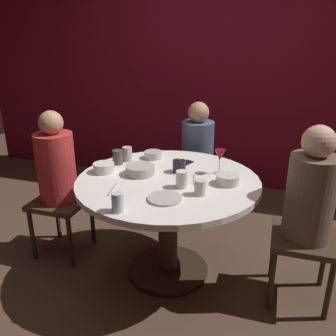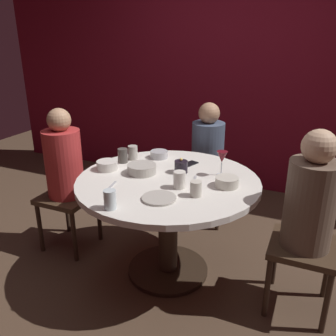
% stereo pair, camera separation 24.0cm
% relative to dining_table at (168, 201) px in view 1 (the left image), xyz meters
% --- Properties ---
extents(ground_plane, '(8.00, 8.00, 0.00)m').
position_rel_dining_table_xyz_m(ground_plane, '(0.00, 0.00, -0.59)').
color(ground_plane, '#4C3828').
extents(back_wall, '(6.00, 0.10, 2.60)m').
position_rel_dining_table_xyz_m(back_wall, '(0.00, 1.86, 0.71)').
color(back_wall, maroon).
rests_on(back_wall, ground).
extents(dining_table, '(1.26, 1.26, 0.76)m').
position_rel_dining_table_xyz_m(dining_table, '(0.00, 0.00, 0.00)').
color(dining_table, silver).
rests_on(dining_table, ground).
extents(seated_diner_left, '(0.40, 0.40, 1.17)m').
position_rel_dining_table_xyz_m(seated_diner_left, '(-0.89, 0.00, 0.13)').
color(seated_diner_left, '#3F2D1E').
rests_on(seated_diner_left, ground).
extents(seated_diner_back, '(0.40, 0.40, 1.13)m').
position_rel_dining_table_xyz_m(seated_diner_back, '(0.00, 0.90, 0.11)').
color(seated_diner_back, '#3F2D1E').
rests_on(seated_diner_back, ground).
extents(seated_diner_right, '(0.40, 0.40, 1.20)m').
position_rel_dining_table_xyz_m(seated_diner_right, '(0.92, 0.00, 0.15)').
color(seated_diner_right, '#3F2D1E').
rests_on(seated_diner_right, ground).
extents(candle_holder, '(0.10, 0.10, 0.11)m').
position_rel_dining_table_xyz_m(candle_holder, '(0.04, 0.15, 0.21)').
color(candle_holder, black).
rests_on(candle_holder, dining_table).
extents(wine_glass, '(0.08, 0.08, 0.18)m').
position_rel_dining_table_xyz_m(wine_glass, '(0.32, 0.21, 0.30)').
color(wine_glass, silver).
rests_on(wine_glass, dining_table).
extents(dinner_plate, '(0.21, 0.21, 0.01)m').
position_rel_dining_table_xyz_m(dinner_plate, '(0.08, -0.31, 0.18)').
color(dinner_plate, '#B2ADA3').
rests_on(dinner_plate, dining_table).
extents(cell_phone, '(0.11, 0.16, 0.01)m').
position_rel_dining_table_xyz_m(cell_phone, '(0.03, 0.33, 0.17)').
color(cell_phone, black).
rests_on(cell_phone, dining_table).
extents(bowl_serving_large, '(0.14, 0.14, 0.06)m').
position_rel_dining_table_xyz_m(bowl_serving_large, '(-0.24, 0.38, 0.20)').
color(bowl_serving_large, '#B7B7BC').
rests_on(bowl_serving_large, dining_table).
extents(bowl_salad_center, '(0.15, 0.15, 0.06)m').
position_rel_dining_table_xyz_m(bowl_salad_center, '(0.40, 0.04, 0.20)').
color(bowl_salad_center, beige).
rests_on(bowl_salad_center, dining_table).
extents(bowl_small_white, '(0.21, 0.21, 0.07)m').
position_rel_dining_table_xyz_m(bowl_small_white, '(-0.21, 0.02, 0.20)').
color(bowl_small_white, '#B2ADA3').
rests_on(bowl_small_white, dining_table).
extents(bowl_sauce_side, '(0.15, 0.15, 0.07)m').
position_rel_dining_table_xyz_m(bowl_sauce_side, '(-0.48, -0.01, 0.20)').
color(bowl_sauce_side, silver).
rests_on(bowl_sauce_side, dining_table).
extents(cup_near_candle, '(0.08, 0.08, 0.11)m').
position_rel_dining_table_xyz_m(cup_near_candle, '(0.13, -0.11, 0.22)').
color(cup_near_candle, silver).
rests_on(cup_near_candle, dining_table).
extents(cup_by_left_diner, '(0.07, 0.07, 0.10)m').
position_rel_dining_table_xyz_m(cup_by_left_diner, '(0.26, -0.18, 0.22)').
color(cup_by_left_diner, beige).
rests_on(cup_by_left_diner, dining_table).
extents(cup_by_right_diner, '(0.07, 0.07, 0.11)m').
position_rel_dining_table_xyz_m(cup_by_right_diner, '(-0.13, -0.53, 0.23)').
color(cup_by_right_diner, silver).
rests_on(cup_by_right_diner, dining_table).
extents(cup_center_front, '(0.07, 0.07, 0.11)m').
position_rel_dining_table_xyz_m(cup_center_front, '(-0.41, 0.26, 0.22)').
color(cup_center_front, '#B2ADA3').
rests_on(cup_center_front, dining_table).
extents(cup_far_edge, '(0.08, 0.08, 0.11)m').
position_rel_dining_table_xyz_m(cup_far_edge, '(-0.45, 0.17, 0.22)').
color(cup_far_edge, '#4C4742').
rests_on(cup_far_edge, dining_table).
extents(fork_near_plate, '(0.05, 0.18, 0.01)m').
position_rel_dining_table_xyz_m(fork_near_plate, '(-0.29, -0.28, 0.17)').
color(fork_near_plate, '#B7B7BC').
rests_on(fork_near_plate, dining_table).
extents(knife_near_plate, '(0.06, 0.18, 0.01)m').
position_rel_dining_table_xyz_m(knife_near_plate, '(0.18, 0.03, 0.17)').
color(knife_near_plate, '#B7B7BC').
rests_on(knife_near_plate, dining_table).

